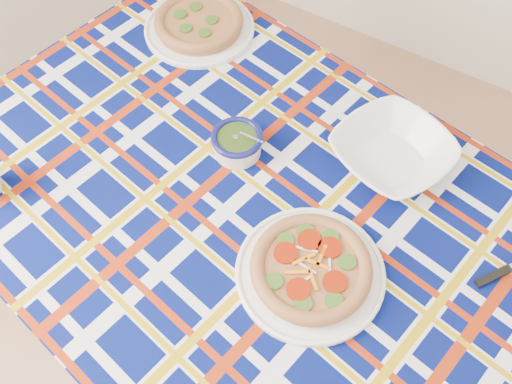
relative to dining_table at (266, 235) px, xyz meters
The scene contains 6 objects.
dining_table is the anchor object (origin of this frame).
tablecloth 0.02m from the dining_table, behind, with size 1.64×1.04×0.11m, color #040D4F, non-canonical shape.
main_focaccia_plate 0.20m from the dining_table, 25.45° to the right, with size 0.33×0.33×0.06m, color #9C6137, non-canonical shape.
pesto_bowl 0.23m from the dining_table, 141.37° to the left, with size 0.12×0.12×0.07m, color #1B310D, non-canonical shape.
serving_bowl 0.36m from the dining_table, 59.81° to the left, with size 0.27×0.27×0.07m, color white.
second_focaccia_plate 0.65m from the dining_table, 138.02° to the left, with size 0.32×0.32×0.06m, color #9C6137, non-canonical shape.
Camera 1 is at (-0.27, -0.07, 1.86)m, focal length 40.00 mm.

